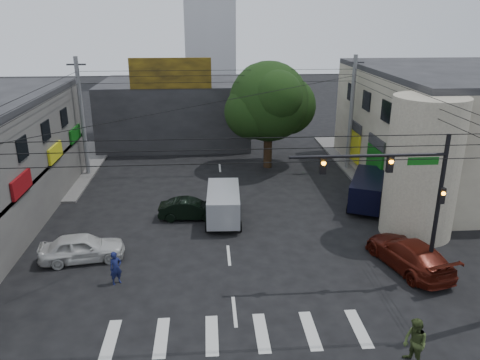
{
  "coord_description": "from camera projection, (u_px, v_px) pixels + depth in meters",
  "views": [
    {
      "loc": [
        -1.0,
        -20.07,
        12.14
      ],
      "look_at": [
        0.75,
        4.0,
        3.53
      ],
      "focal_mm": 35.0,
      "sensor_mm": 36.0,
      "label": 1
    }
  ],
  "objects": [
    {
      "name": "billboard",
      "position": [
        170.0,
        73.0,
        40.09
      ],
      "size": [
        7.0,
        0.3,
        2.6
      ],
      "primitive_type": "cube",
      "color": "olive",
      "rests_on": "building_far"
    },
    {
      "name": "ground",
      "position": [
        231.0,
        275.0,
        23.0
      ],
      "size": [
        160.0,
        160.0,
        0.0
      ],
      "primitive_type": "plane",
      "color": "black",
      "rests_on": "ground"
    },
    {
      "name": "utility_pole_far_right",
      "position": [
        351.0,
        114.0,
        37.2
      ],
      "size": [
        0.32,
        0.32,
        9.2
      ],
      "primitive_type": "cylinder",
      "color": "#59595B",
      "rests_on": "ground"
    },
    {
      "name": "sidewalk_far_left",
      "position": [
        2.0,
        168.0,
        38.66
      ],
      "size": [
        16.0,
        16.0,
        0.15
      ],
      "primitive_type": "cube",
      "color": "#514F4C",
      "rests_on": "ground"
    },
    {
      "name": "corner_column",
      "position": [
        422.0,
        168.0,
        26.16
      ],
      "size": [
        4.0,
        4.0,
        8.0
      ],
      "primitive_type": "cylinder",
      "color": "gray",
      "rests_on": "ground"
    },
    {
      "name": "traffic_officer",
      "position": [
        116.0,
        268.0,
        22.03
      ],
      "size": [
        0.97,
        0.96,
        1.65
      ],
      "primitive_type": "imported",
      "rotation": [
        0.0,
        0.0,
        0.61
      ],
      "color": "#141A46",
      "rests_on": "ground"
    },
    {
      "name": "dark_sedan",
      "position": [
        190.0,
        209.0,
        29.17
      ],
      "size": [
        1.74,
        4.0,
        1.27
      ],
      "primitive_type": "imported",
      "rotation": [
        0.0,
        0.0,
        1.52
      ],
      "color": "black",
      "rests_on": "ground"
    },
    {
      "name": "traffic_gantry",
      "position": [
        405.0,
        186.0,
        20.97
      ],
      "size": [
        7.1,
        0.35,
        7.2
      ],
      "color": "black",
      "rests_on": "ground"
    },
    {
      "name": "building_right",
      "position": [
        460.0,
        128.0,
        35.09
      ],
      "size": [
        14.0,
        18.0,
        8.0
      ],
      "primitive_type": "cube",
      "color": "gray",
      "rests_on": "ground"
    },
    {
      "name": "white_compact",
      "position": [
        82.0,
        248.0,
        24.17
      ],
      "size": [
        2.97,
        4.76,
        1.45
      ],
      "primitive_type": "imported",
      "rotation": [
        0.0,
        0.0,
        1.72
      ],
      "color": "beige",
      "rests_on": "ground"
    },
    {
      "name": "maroon_sedan",
      "position": [
        409.0,
        254.0,
        23.44
      ],
      "size": [
        4.75,
        6.33,
        1.53
      ],
      "primitive_type": "imported",
      "rotation": [
        0.0,
        0.0,
        3.4
      ],
      "color": "#47120A",
      "rests_on": "ground"
    },
    {
      "name": "street_tree",
      "position": [
        269.0,
        102.0,
        37.4
      ],
      "size": [
        6.4,
        6.4,
        8.7
      ],
      "color": "black",
      "rests_on": "ground"
    },
    {
      "name": "utility_pole_far_left",
      "position": [
        82.0,
        118.0,
        35.77
      ],
      "size": [
        0.32,
        0.32,
        9.2
      ],
      "primitive_type": "cylinder",
      "color": "#59595B",
      "rests_on": "ground"
    },
    {
      "name": "pedestrian_olive",
      "position": [
        415.0,
        343.0,
        16.78
      ],
      "size": [
        1.3,
        1.19,
        1.94
      ],
      "primitive_type": "imported",
      "rotation": [
        0.0,
        0.0,
        -1.32
      ],
      "color": "#313F1D",
      "rests_on": "ground"
    },
    {
      "name": "silver_minivan",
      "position": [
        223.0,
        205.0,
        28.77
      ],
      "size": [
        4.78,
        2.31,
        1.99
      ],
      "primitive_type": null,
      "rotation": [
        0.0,
        0.0,
        1.53
      ],
      "color": "#A3A6AB",
      "rests_on": "ground"
    },
    {
      "name": "building_far",
      "position": [
        176.0,
        112.0,
        46.14
      ],
      "size": [
        14.0,
        10.0,
        6.0
      ],
      "primitive_type": "cube",
      "color": "#232326",
      "rests_on": "ground"
    },
    {
      "name": "navy_van",
      "position": [
        368.0,
        191.0,
        31.02
      ],
      "size": [
        6.55,
        5.75,
        2.04
      ],
      "primitive_type": null,
      "rotation": [
        0.0,
        0.0,
        1.15
      ],
      "color": "black",
      "rests_on": "ground"
    },
    {
      "name": "sidewalk_far_right",
      "position": [
        424.0,
        159.0,
        41.11
      ],
      "size": [
        16.0,
        16.0,
        0.15
      ],
      "primitive_type": "cube",
      "color": "#514F4C",
      "rests_on": "ground"
    }
  ]
}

